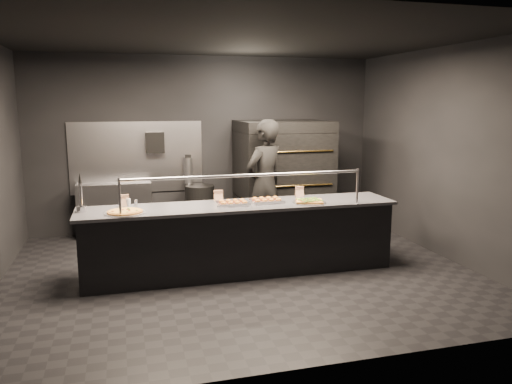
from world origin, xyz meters
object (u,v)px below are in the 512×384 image
round_pizza (125,212)px  slider_tray_b (267,200)px  pizza_oven (283,176)px  prep_shelf (115,210)px  square_pizza (309,201)px  beer_tap (81,201)px  fire_extinguisher (188,170)px  slider_tray_a (233,203)px  towel_dispenser (155,143)px  worker (265,184)px  service_counter (241,238)px  trash_bin (200,209)px

round_pizza → slider_tray_b: (1.81, 0.18, 0.01)m
pizza_oven → prep_shelf: (-2.80, 0.42, -0.52)m
slider_tray_b → square_pizza: 0.56m
beer_tap → pizza_oven: bearing=30.3°
fire_extinguisher → slider_tray_a: bearing=-84.1°
round_pizza → slider_tray_a: bearing=6.0°
beer_tap → prep_shelf: bearing=81.2°
towel_dispenser → slider_tray_b: size_ratio=0.77×
towel_dispenser → fire_extinguisher: (0.55, 0.01, -0.49)m
slider_tray_b → worker: (0.28, 1.04, 0.04)m
square_pizza → pizza_oven: bearing=81.5°
service_counter → square_pizza: 1.02m
towel_dispenser → round_pizza: (-0.55, -2.54, -0.61)m
towel_dispenser → square_pizza: bearing=-54.8°
fire_extinguisher → worker: 1.66m
fire_extinguisher → beer_tap: 2.83m
trash_bin → worker: 1.48m
fire_extinguisher → beer_tap: (-1.60, -2.34, -0.00)m
service_counter → slider_tray_b: size_ratio=9.01×
fire_extinguisher → round_pizza: 2.78m
trash_bin → worker: size_ratio=0.42×
prep_shelf → fire_extinguisher: size_ratio=2.38×
pizza_oven → towel_dispenser: 2.23m
beer_tap → trash_bin: bearing=50.0°
pizza_oven → towel_dispenser: size_ratio=5.46×
service_counter → fire_extinguisher: (-0.35, 2.40, 0.60)m
towel_dispenser → slider_tray_a: towel_dispenser is taller
prep_shelf → beer_tap: 2.36m
pizza_oven → round_pizza: 3.35m
pizza_oven → slider_tray_b: (-0.84, -1.87, -0.02)m
beer_tap → slider_tray_a: beer_tap is taller
slider_tray_a → trash_bin: bearing=92.7°
prep_shelf → trash_bin: (1.40, -0.17, -0.04)m
beer_tap → trash_bin: beer_tap is taller
slider_tray_a → fire_extinguisher: bearing=95.9°
slider_tray_a → slider_tray_b: (0.46, 0.04, 0.00)m
trash_bin → beer_tap: bearing=-130.0°
pizza_oven → towel_dispenser: pizza_oven is taller
worker → beer_tap: bearing=-9.0°
slider_tray_a → slider_tray_b: bearing=5.0°
prep_shelf → towel_dispenser: size_ratio=3.43×
pizza_oven → slider_tray_a: size_ratio=4.18×
round_pizza → trash_bin: 2.67m
towel_dispenser → round_pizza: bearing=-102.2°
fire_extinguisher → trash_bin: size_ratio=0.61×
round_pizza → slider_tray_b: size_ratio=1.06×
prep_shelf → slider_tray_a: slider_tray_a is taller
service_counter → round_pizza: bearing=-174.1°
prep_shelf → beer_tap: size_ratio=2.55×
fire_extinguisher → slider_tray_a: size_ratio=1.11×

